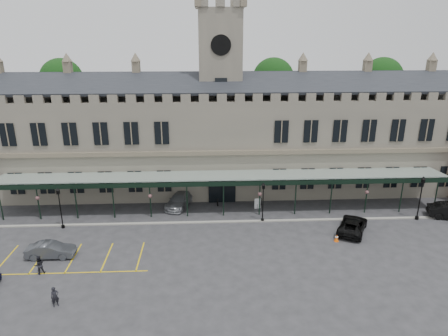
{
  "coord_description": "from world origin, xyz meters",
  "views": [
    {
      "loc": [
        -1.84,
        -33.15,
        19.4
      ],
      "look_at": [
        0.0,
        6.0,
        6.0
      ],
      "focal_mm": 32.0,
      "sensor_mm": 36.0,
      "label": 1
    }
  ],
  "objects_px": {
    "lamp_post_left": "(60,204)",
    "lamp_post_right": "(421,194)",
    "clock_tower": "(220,86)",
    "sign_board": "(257,204)",
    "person_a": "(55,297)",
    "person_b": "(39,265)",
    "car_taxi": "(180,200)",
    "lamp_post_mid": "(263,199)",
    "traffic_cone": "(337,238)",
    "car_left_b": "(51,250)",
    "car_van": "(353,225)",
    "station_building": "(220,139)"
  },
  "relations": [
    {
      "from": "lamp_post_left",
      "to": "lamp_post_mid",
      "type": "relative_size",
      "value": 1.0
    },
    {
      "from": "person_a",
      "to": "person_b",
      "type": "height_order",
      "value": "person_b"
    },
    {
      "from": "lamp_post_right",
      "to": "car_van",
      "type": "height_order",
      "value": "lamp_post_right"
    },
    {
      "from": "sign_board",
      "to": "car_left_b",
      "type": "xyz_separation_m",
      "value": [
        -20.03,
        -9.59,
        0.09
      ]
    },
    {
      "from": "clock_tower",
      "to": "car_left_b",
      "type": "distance_m",
      "value": 26.28
    },
    {
      "from": "person_b",
      "to": "lamp_post_mid",
      "type": "bearing_deg",
      "value": 177.69
    },
    {
      "from": "traffic_cone",
      "to": "lamp_post_left",
      "type": "bearing_deg",
      "value": 171.54
    },
    {
      "from": "lamp_post_left",
      "to": "car_left_b",
      "type": "relative_size",
      "value": 1.05
    },
    {
      "from": "car_van",
      "to": "person_a",
      "type": "height_order",
      "value": "person_a"
    },
    {
      "from": "lamp_post_left",
      "to": "lamp_post_right",
      "type": "xyz_separation_m",
      "value": [
        37.93,
        0.23,
        0.3
      ]
    },
    {
      "from": "traffic_cone",
      "to": "car_van",
      "type": "distance_m",
      "value": 2.96
    },
    {
      "from": "car_taxi",
      "to": "car_left_b",
      "type": "bearing_deg",
      "value": -116.16
    },
    {
      "from": "lamp_post_left",
      "to": "person_a",
      "type": "bearing_deg",
      "value": -73.85
    },
    {
      "from": "station_building",
      "to": "car_van",
      "type": "xyz_separation_m",
      "value": [
        13.0,
        -13.12,
        -5.74
      ]
    },
    {
      "from": "car_left_b",
      "to": "car_taxi",
      "type": "bearing_deg",
      "value": -46.34
    },
    {
      "from": "lamp_post_mid",
      "to": "car_van",
      "type": "xyz_separation_m",
      "value": [
        8.88,
        -2.72,
        -1.93
      ]
    },
    {
      "from": "person_a",
      "to": "person_b",
      "type": "relative_size",
      "value": 0.97
    },
    {
      "from": "clock_tower",
      "to": "traffic_cone",
      "type": "distance_m",
      "value": 22.52
    },
    {
      "from": "traffic_cone",
      "to": "clock_tower",
      "type": "bearing_deg",
      "value": 125.47
    },
    {
      "from": "car_van",
      "to": "car_left_b",
      "type": "bearing_deg",
      "value": 36.07
    },
    {
      "from": "station_building",
      "to": "car_van",
      "type": "height_order",
      "value": "station_building"
    },
    {
      "from": "lamp_post_right",
      "to": "car_taxi",
      "type": "distance_m",
      "value": 26.57
    },
    {
      "from": "clock_tower",
      "to": "traffic_cone",
      "type": "xyz_separation_m",
      "value": [
        10.77,
        -15.11,
        -12.76
      ]
    },
    {
      "from": "traffic_cone",
      "to": "car_left_b",
      "type": "height_order",
      "value": "car_left_b"
    },
    {
      "from": "clock_tower",
      "to": "sign_board",
      "type": "relative_size",
      "value": 19.63
    },
    {
      "from": "traffic_cone",
      "to": "car_left_b",
      "type": "bearing_deg",
      "value": -176.53
    },
    {
      "from": "clock_tower",
      "to": "car_left_b",
      "type": "relative_size",
      "value": 5.77
    },
    {
      "from": "station_building",
      "to": "car_taxi",
      "type": "xyz_separation_m",
      "value": [
        -5.0,
        -5.91,
        -5.7
      ]
    },
    {
      "from": "lamp_post_left",
      "to": "car_taxi",
      "type": "relative_size",
      "value": 0.85
    },
    {
      "from": "clock_tower",
      "to": "lamp_post_right",
      "type": "bearing_deg",
      "value": -27.09
    },
    {
      "from": "lamp_post_right",
      "to": "sign_board",
      "type": "xyz_separation_m",
      "value": [
        -17.04,
        3.62,
        -2.36
      ]
    },
    {
      "from": "traffic_cone",
      "to": "car_left_b",
      "type": "relative_size",
      "value": 0.16
    },
    {
      "from": "clock_tower",
      "to": "car_left_b",
      "type": "height_order",
      "value": "clock_tower"
    },
    {
      "from": "lamp_post_mid",
      "to": "person_a",
      "type": "xyz_separation_m",
      "value": [
        -17.32,
        -13.24,
        -1.85
      ]
    },
    {
      "from": "lamp_post_mid",
      "to": "person_b",
      "type": "xyz_separation_m",
      "value": [
        -20.15,
        -8.87,
        -1.83
      ]
    },
    {
      "from": "lamp_post_left",
      "to": "traffic_cone",
      "type": "xyz_separation_m",
      "value": [
        27.65,
        -4.11,
        -2.32
      ]
    },
    {
      "from": "clock_tower",
      "to": "lamp_post_left",
      "type": "distance_m",
      "value": 22.69
    },
    {
      "from": "station_building",
      "to": "lamp_post_right",
      "type": "bearing_deg",
      "value": -26.9
    },
    {
      "from": "lamp_post_mid",
      "to": "person_b",
      "type": "bearing_deg",
      "value": -156.24
    },
    {
      "from": "clock_tower",
      "to": "sign_board",
      "type": "bearing_deg",
      "value": -60.71
    },
    {
      "from": "station_building",
      "to": "person_b",
      "type": "xyz_separation_m",
      "value": [
        -16.02,
        -19.27,
        -5.64
      ]
    },
    {
      "from": "station_building",
      "to": "lamp_post_left",
      "type": "height_order",
      "value": "station_building"
    },
    {
      "from": "car_left_b",
      "to": "traffic_cone",
      "type": "bearing_deg",
      "value": -87.11
    },
    {
      "from": "sign_board",
      "to": "car_taxi",
      "type": "relative_size",
      "value": 0.24
    },
    {
      "from": "car_left_b",
      "to": "lamp_post_left",
      "type": "bearing_deg",
      "value": 7.94
    },
    {
      "from": "lamp_post_mid",
      "to": "sign_board",
      "type": "height_order",
      "value": "lamp_post_mid"
    },
    {
      "from": "station_building",
      "to": "person_a",
      "type": "xyz_separation_m",
      "value": [
        -13.2,
        -23.64,
        -5.66
      ]
    },
    {
      "from": "lamp_post_right",
      "to": "car_left_b",
      "type": "relative_size",
      "value": 1.17
    },
    {
      "from": "lamp_post_left",
      "to": "traffic_cone",
      "type": "bearing_deg",
      "value": -8.46
    },
    {
      "from": "sign_board",
      "to": "person_b",
      "type": "relative_size",
      "value": 0.76
    }
  ]
}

